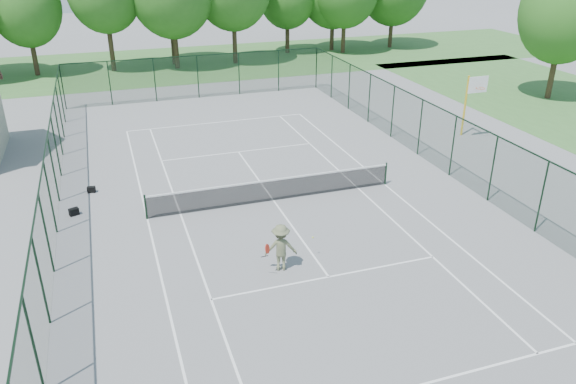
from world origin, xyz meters
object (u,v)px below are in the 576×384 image
(basketball_goal, at_px, (472,94))
(sports_bag_a, at_px, (74,212))
(tennis_player, at_px, (281,247))
(tennis_net, at_px, (273,189))

(basketball_goal, xyz_separation_m, sports_bag_a, (-21.43, -3.13, -2.42))
(basketball_goal, relative_size, tennis_player, 1.64)
(tennis_net, distance_m, sports_bag_a, 8.47)
(tennis_net, height_order, sports_bag_a, tennis_net)
(tennis_player, bearing_deg, basketball_goal, 34.23)
(tennis_net, bearing_deg, tennis_player, -104.59)
(sports_bag_a, bearing_deg, basketball_goal, -12.19)
(basketball_goal, bearing_deg, tennis_net, -161.12)
(basketball_goal, height_order, sports_bag_a, basketball_goal)
(basketball_goal, distance_m, tennis_player, 17.59)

